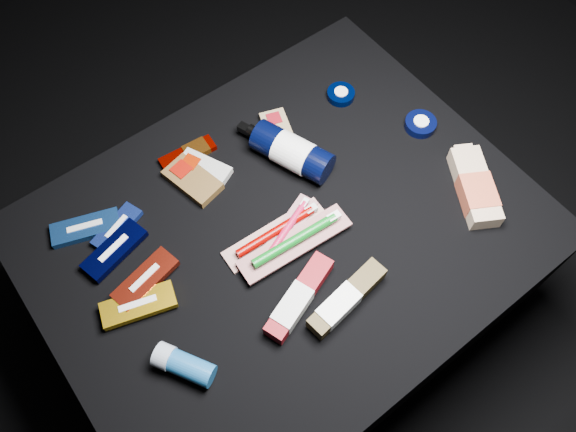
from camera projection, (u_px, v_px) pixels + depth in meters
ground at (286, 297)px, 1.49m from camera, size 3.00×3.00×0.00m
cloth_table at (285, 267)px, 1.31m from camera, size 0.98×0.78×0.40m
luna_bar_0 at (86, 228)px, 1.13m from camera, size 0.15×0.09×0.02m
luna_bar_1 at (117, 228)px, 1.13m from camera, size 0.12×0.08×0.01m
luna_bar_2 at (115, 250)px, 1.10m from camera, size 0.14×0.08×0.02m
luna_bar_3 at (139, 305)px, 1.04m from camera, size 0.15×0.09×0.02m
luna_bar_4 at (145, 279)px, 1.06m from camera, size 0.14×0.08×0.02m
clif_bar_0 at (191, 179)px, 1.18m from camera, size 0.09×0.13×0.02m
clif_bar_1 at (201, 169)px, 1.19m from camera, size 0.10×0.13×0.02m
clif_bar_2 at (277, 129)px, 1.25m from camera, size 0.09×0.12×0.02m
power_bar at (191, 153)px, 1.22m from camera, size 0.13×0.05×0.02m
lotion_bottle at (292, 152)px, 1.18m from camera, size 0.13×0.23×0.07m
cream_tin_upper at (341, 94)px, 1.29m from camera, size 0.06×0.06×0.02m
cream_tin_lower at (420, 124)px, 1.25m from camera, size 0.07×0.07×0.02m
bodywash_bottle at (475, 188)px, 1.16m from camera, size 0.14×0.19×0.04m
deodorant_stick at (183, 365)px, 0.98m from camera, size 0.09×0.12×0.05m
toothbrush_pack_0 at (277, 232)px, 1.12m from camera, size 0.23×0.06×0.03m
toothbrush_pack_1 at (287, 230)px, 1.12m from camera, size 0.19×0.11×0.02m
toothbrush_pack_2 at (296, 241)px, 1.10m from camera, size 0.24×0.07×0.03m
toothpaste_carton_red at (297, 300)px, 1.05m from camera, size 0.19×0.10×0.04m
toothpaste_carton_green at (344, 301)px, 1.04m from camera, size 0.18×0.06×0.03m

